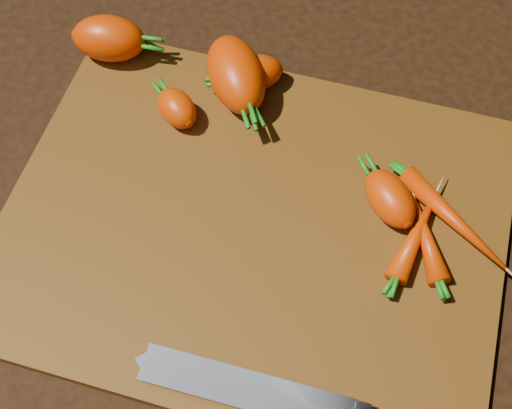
# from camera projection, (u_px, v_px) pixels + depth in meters

# --- Properties ---
(ground) EXTENTS (2.00, 2.00, 0.01)m
(ground) POSITION_uv_depth(u_px,v_px,m) (253.00, 230.00, 0.73)
(ground) COLOR black
(cutting_board) EXTENTS (0.50, 0.40, 0.01)m
(cutting_board) POSITION_uv_depth(u_px,v_px,m) (253.00, 225.00, 0.72)
(cutting_board) COLOR #61380E
(cutting_board) RESTS_ON ground
(carrot_0) EXTENTS (0.09, 0.06, 0.05)m
(carrot_0) POSITION_uv_depth(u_px,v_px,m) (109.00, 38.00, 0.81)
(carrot_0) COLOR #CD3200
(carrot_0) RESTS_ON cutting_board
(carrot_1) EXTENTS (0.06, 0.06, 0.04)m
(carrot_1) POSITION_uv_depth(u_px,v_px,m) (177.00, 108.00, 0.77)
(carrot_1) COLOR #CD3200
(carrot_1) RESTS_ON cutting_board
(carrot_2) EXTENTS (0.11, 0.12, 0.06)m
(carrot_2) POSITION_uv_depth(u_px,v_px,m) (236.00, 74.00, 0.78)
(carrot_2) COLOR #CD3200
(carrot_2) RESTS_ON cutting_board
(carrot_3) EXTENTS (0.08, 0.07, 0.04)m
(carrot_3) POSITION_uv_depth(u_px,v_px,m) (253.00, 74.00, 0.79)
(carrot_3) COLOR #CD3200
(carrot_3) RESTS_ON cutting_board
(carrot_4) EXTENTS (0.08, 0.08, 0.04)m
(carrot_4) POSITION_uv_depth(u_px,v_px,m) (390.00, 198.00, 0.71)
(carrot_4) COLOR #CD3200
(carrot_4) RESTS_ON cutting_board
(carrot_5) EXTENTS (0.04, 0.11, 0.02)m
(carrot_5) POSITION_uv_depth(u_px,v_px,m) (417.00, 234.00, 0.70)
(carrot_5) COLOR #CD3200
(carrot_5) RESTS_ON cutting_board
(carrot_6) EXTENTS (0.12, 0.10, 0.02)m
(carrot_6) POSITION_uv_depth(u_px,v_px,m) (454.00, 220.00, 0.71)
(carrot_6) COLOR #CD3200
(carrot_6) RESTS_ON cutting_board
(carrot_7) EXTENTS (0.06, 0.09, 0.02)m
(carrot_7) POSITION_uv_depth(u_px,v_px,m) (427.00, 241.00, 0.69)
(carrot_7) COLOR #CD3200
(carrot_7) RESTS_ON cutting_board
(knife) EXTENTS (0.31, 0.04, 0.02)m
(knife) POSITION_uv_depth(u_px,v_px,m) (267.00, 395.00, 0.62)
(knife) COLOR gray
(knife) RESTS_ON cutting_board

